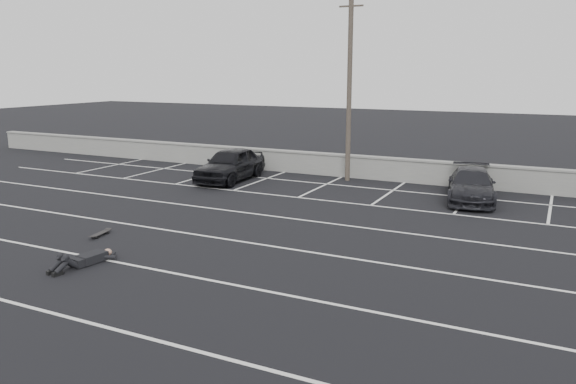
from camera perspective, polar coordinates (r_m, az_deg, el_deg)
The scene contains 8 objects.
ground at distance 13.66m, azimuth -7.65°, elevation -8.94°, with size 120.00×120.00×0.00m, color black.
seawall at distance 25.93m, azimuth 9.77°, elevation 2.39°, with size 50.00×0.45×1.06m.
stall_lines at distance 17.32m, azimuth 0.26°, elevation -4.21°, with size 36.00×20.05×0.01m.
car_left at distance 25.58m, azimuth -5.88°, elevation 2.83°, with size 1.77×4.40×1.50m, color black.
car_right at distance 22.62m, azimuth 18.12°, elevation 0.68°, with size 1.71×4.21×1.22m, color black.
utility_pole at distance 25.28m, azimuth 6.25°, elevation 10.40°, with size 1.09×0.22×8.15m.
person at distance 15.58m, azimuth -19.29°, elevation -5.93°, with size 1.23×2.46×0.47m, color black, non-canonical shape.
skateboard at distance 17.96m, azimuth -18.54°, elevation -4.04°, with size 0.32×0.79×0.09m.
Camera 1 is at (7.20, -10.52, 4.92)m, focal length 35.00 mm.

